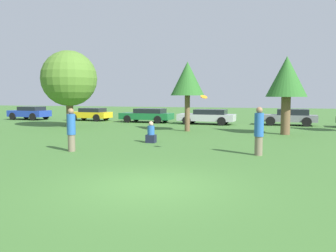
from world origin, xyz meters
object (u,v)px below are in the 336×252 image
object	(u,v)px
tree_0	(69,79)
tree_2	(287,78)
parked_car_silver	(207,116)
parked_car_green	(147,115)
parked_car_blue	(30,112)
parked_car_grey	(290,117)
bystander_sitting	(151,134)
person_thrower	(71,130)
parked_car_yellow	(91,114)
tree_1	(187,79)
frisbee	(204,97)
person_catcher	(259,131)

from	to	relation	value
tree_0	tree_2	xyz separation A→B (m)	(15.11, -0.58, -0.21)
tree_2	parked_car_silver	xyz separation A→B (m)	(-5.85, 6.12, -2.69)
parked_car_green	parked_car_silver	xyz separation A→B (m)	(5.40, -0.50, 0.01)
tree_2	parked_car_blue	bearing A→B (deg)	164.28
parked_car_grey	parked_car_green	bearing A→B (deg)	4.10
bystander_sitting	parked_car_green	bearing A→B (deg)	111.03
person_thrower	tree_2	world-z (taller)	tree_2
parked_car_blue	tree_2	bearing A→B (deg)	166.76
bystander_sitting	parked_car_green	xyz separation A→B (m)	(-4.77, 12.41, 0.22)
parked_car_yellow	parked_car_grey	xyz separation A→B (m)	(17.59, -0.15, 0.05)
tree_2	parked_car_grey	world-z (taller)	tree_2
parked_car_grey	parked_car_silver	bearing A→B (deg)	9.94
tree_1	parked_car_blue	distance (m)	18.63
person_thrower	frisbee	world-z (taller)	frisbee
tree_1	parked_car_blue	xyz separation A→B (m)	(-17.30, 6.37, -2.68)
parked_car_green	parked_car_silver	world-z (taller)	parked_car_silver
tree_1	parked_car_silver	bearing A→B (deg)	87.59
person_catcher	tree_1	bearing A→B (deg)	-68.83
bystander_sitting	tree_0	bearing A→B (deg)	143.59
parked_car_green	parked_car_grey	size ratio (longest dim) A/B	1.08
tree_2	parked_car_green	size ratio (longest dim) A/B	1.01
tree_2	parked_car_yellow	distance (m)	18.69
bystander_sitting	tree_0	size ratio (longest dim) A/B	0.19
tree_2	parked_car_yellow	bearing A→B (deg)	157.40
person_catcher	tree_2	xyz separation A→B (m)	(1.21, 8.04, 2.39)
person_catcher	parked_car_grey	bearing A→B (deg)	-106.03
parked_car_silver	parked_car_grey	world-z (taller)	parked_car_grey
frisbee	tree_0	xyz separation A→B (m)	(-11.74, 8.73, 1.28)
person_thrower	parked_car_blue	bearing A→B (deg)	123.26
tree_2	person_catcher	bearing A→B (deg)	-98.59
person_thrower	tree_2	size ratio (longest dim) A/B	0.39
tree_0	parked_car_green	xyz separation A→B (m)	(3.86, 6.04, -2.91)
person_catcher	parked_car_yellow	world-z (taller)	person_catcher
frisbee	tree_0	world-z (taller)	tree_0
parked_car_yellow	parked_car_silver	world-z (taller)	parked_car_silver
bystander_sitting	parked_car_blue	world-z (taller)	parked_car_blue
parked_car_green	parked_car_silver	bearing A→B (deg)	177.17
tree_0	parked_car_blue	size ratio (longest dim) A/B	1.43
tree_1	parked_car_grey	xyz separation A→B (m)	(6.62, 6.73, -2.69)
person_thrower	parked_car_silver	size ratio (longest dim) A/B	0.39
parked_car_blue	bystander_sitting	bearing A→B (deg)	146.30
parked_car_yellow	parked_car_grey	size ratio (longest dim) A/B	0.92
tree_0	person_catcher	bearing A→B (deg)	-31.80
frisbee	tree_2	bearing A→B (deg)	67.53
tree_1	parked_car_grey	world-z (taller)	tree_1
person_thrower	tree_0	distance (m)	12.03
tree_1	parked_car_green	size ratio (longest dim) A/B	0.98
parked_car_blue	parked_car_grey	bearing A→B (deg)	-176.65
bystander_sitting	parked_car_yellow	bearing A→B (deg)	129.41
person_catcher	frisbee	world-z (taller)	frisbee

